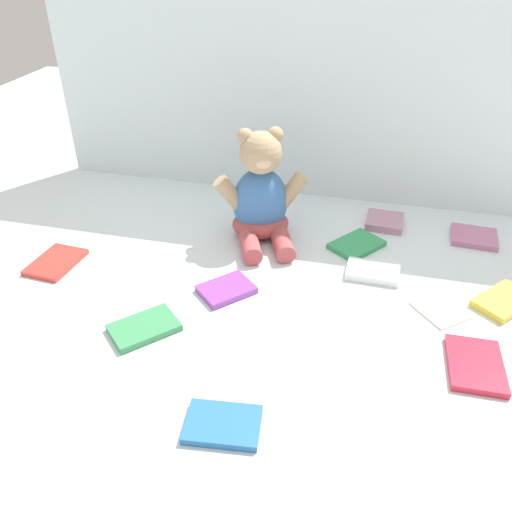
{
  "coord_description": "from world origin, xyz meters",
  "views": [
    {
      "loc": [
        0.19,
        -0.96,
        0.68
      ],
      "look_at": [
        -0.02,
        -0.1,
        0.1
      ],
      "focal_mm": 36.43,
      "sensor_mm": 36.0,
      "label": 1
    }
  ],
  "objects_px": {
    "book_case_10": "(440,309)",
    "book_case_1": "(226,289)",
    "book_case_3": "(384,222)",
    "book_case_8": "(504,301)",
    "book_case_0": "(357,245)",
    "book_case_2": "(223,424)",
    "book_case_6": "(475,365)",
    "book_case_9": "(144,328)",
    "teddy_bear": "(261,199)",
    "book_case_5": "(474,237)",
    "book_case_7": "(373,272)",
    "book_case_4": "(56,262)"
  },
  "relations": [
    {
      "from": "book_case_9",
      "to": "teddy_bear",
      "type": "bearing_deg",
      "value": 114.58
    },
    {
      "from": "book_case_8",
      "to": "book_case_10",
      "type": "height_order",
      "value": "book_case_8"
    },
    {
      "from": "book_case_10",
      "to": "book_case_9",
      "type": "bearing_deg",
      "value": -20.88
    },
    {
      "from": "book_case_2",
      "to": "book_case_9",
      "type": "relative_size",
      "value": 0.93
    },
    {
      "from": "book_case_2",
      "to": "book_case_10",
      "type": "height_order",
      "value": "book_case_2"
    },
    {
      "from": "book_case_3",
      "to": "book_case_7",
      "type": "xyz_separation_m",
      "value": [
        -0.02,
        -0.24,
        -0.0
      ]
    },
    {
      "from": "teddy_bear",
      "to": "book_case_10",
      "type": "xyz_separation_m",
      "value": [
        0.43,
        -0.21,
        -0.1
      ]
    },
    {
      "from": "book_case_0",
      "to": "book_case_2",
      "type": "height_order",
      "value": "same"
    },
    {
      "from": "teddy_bear",
      "to": "book_case_8",
      "type": "bearing_deg",
      "value": -36.81
    },
    {
      "from": "book_case_2",
      "to": "book_case_5",
      "type": "height_order",
      "value": "same"
    },
    {
      "from": "book_case_6",
      "to": "book_case_8",
      "type": "relative_size",
      "value": 1.05
    },
    {
      "from": "book_case_6",
      "to": "book_case_10",
      "type": "distance_m",
      "value": 0.16
    },
    {
      "from": "book_case_0",
      "to": "book_case_10",
      "type": "bearing_deg",
      "value": -11.33
    },
    {
      "from": "book_case_3",
      "to": "book_case_4",
      "type": "xyz_separation_m",
      "value": [
        -0.73,
        -0.37,
        -0.0
      ]
    },
    {
      "from": "book_case_10",
      "to": "book_case_1",
      "type": "bearing_deg",
      "value": -34.91
    },
    {
      "from": "book_case_7",
      "to": "book_case_9",
      "type": "bearing_deg",
      "value": -53.67
    },
    {
      "from": "book_case_0",
      "to": "book_case_2",
      "type": "distance_m",
      "value": 0.61
    },
    {
      "from": "book_case_4",
      "to": "book_case_7",
      "type": "xyz_separation_m",
      "value": [
        0.72,
        0.13,
        0.0
      ]
    },
    {
      "from": "book_case_4",
      "to": "book_case_7",
      "type": "bearing_deg",
      "value": 14.59
    },
    {
      "from": "book_case_0",
      "to": "book_case_1",
      "type": "xyz_separation_m",
      "value": [
        -0.26,
        -0.25,
        0.0
      ]
    },
    {
      "from": "book_case_9",
      "to": "book_case_6",
      "type": "bearing_deg",
      "value": 47.61
    },
    {
      "from": "book_case_5",
      "to": "book_case_3",
      "type": "bearing_deg",
      "value": 87.91
    },
    {
      "from": "book_case_0",
      "to": "book_case_4",
      "type": "relative_size",
      "value": 0.95
    },
    {
      "from": "book_case_0",
      "to": "book_case_7",
      "type": "height_order",
      "value": "book_case_7"
    },
    {
      "from": "book_case_9",
      "to": "book_case_7",
      "type": "bearing_deg",
      "value": 78.23
    },
    {
      "from": "book_case_1",
      "to": "book_case_7",
      "type": "bearing_deg",
      "value": -112.0
    },
    {
      "from": "book_case_2",
      "to": "book_case_4",
      "type": "relative_size",
      "value": 0.91
    },
    {
      "from": "book_case_5",
      "to": "book_case_1",
      "type": "bearing_deg",
      "value": 127.05
    },
    {
      "from": "book_case_6",
      "to": "book_case_8",
      "type": "distance_m",
      "value": 0.22
    },
    {
      "from": "book_case_3",
      "to": "book_case_10",
      "type": "distance_m",
      "value": 0.36
    },
    {
      "from": "book_case_8",
      "to": "book_case_10",
      "type": "distance_m",
      "value": 0.14
    },
    {
      "from": "book_case_2",
      "to": "book_case_6",
      "type": "xyz_separation_m",
      "value": [
        0.4,
        0.23,
        0.0
      ]
    },
    {
      "from": "book_case_3",
      "to": "book_case_6",
      "type": "distance_m",
      "value": 0.52
    },
    {
      "from": "teddy_bear",
      "to": "book_case_2",
      "type": "xyz_separation_m",
      "value": [
        0.08,
        -0.59,
        -0.1
      ]
    },
    {
      "from": "book_case_1",
      "to": "book_case_7",
      "type": "height_order",
      "value": "book_case_7"
    },
    {
      "from": "book_case_1",
      "to": "book_case_10",
      "type": "distance_m",
      "value": 0.45
    },
    {
      "from": "book_case_2",
      "to": "book_case_8",
      "type": "bearing_deg",
      "value": 125.85
    },
    {
      "from": "teddy_bear",
      "to": "book_case_1",
      "type": "bearing_deg",
      "value": -115.31
    },
    {
      "from": "book_case_5",
      "to": "book_case_6",
      "type": "xyz_separation_m",
      "value": [
        -0.04,
        -0.47,
        -0.0
      ]
    },
    {
      "from": "book_case_5",
      "to": "book_case_9",
      "type": "relative_size",
      "value": 0.86
    },
    {
      "from": "book_case_7",
      "to": "book_case_8",
      "type": "distance_m",
      "value": 0.27
    },
    {
      "from": "book_case_1",
      "to": "book_case_9",
      "type": "distance_m",
      "value": 0.2
    },
    {
      "from": "book_case_0",
      "to": "book_case_10",
      "type": "height_order",
      "value": "book_case_0"
    },
    {
      "from": "book_case_6",
      "to": "teddy_bear",
      "type": "bearing_deg",
      "value": 141.76
    },
    {
      "from": "book_case_3",
      "to": "book_case_8",
      "type": "xyz_separation_m",
      "value": [
        0.25,
        -0.28,
        -0.0
      ]
    },
    {
      "from": "book_case_0",
      "to": "book_case_10",
      "type": "xyz_separation_m",
      "value": [
        0.19,
        -0.21,
        -0.0
      ]
    },
    {
      "from": "book_case_4",
      "to": "book_case_8",
      "type": "distance_m",
      "value": 0.99
    },
    {
      "from": "teddy_bear",
      "to": "book_case_10",
      "type": "bearing_deg",
      "value": -47.4
    },
    {
      "from": "book_case_3",
      "to": "book_case_7",
      "type": "bearing_deg",
      "value": -1.52
    },
    {
      "from": "book_case_1",
      "to": "book_case_4",
      "type": "relative_size",
      "value": 0.86
    }
  ]
}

